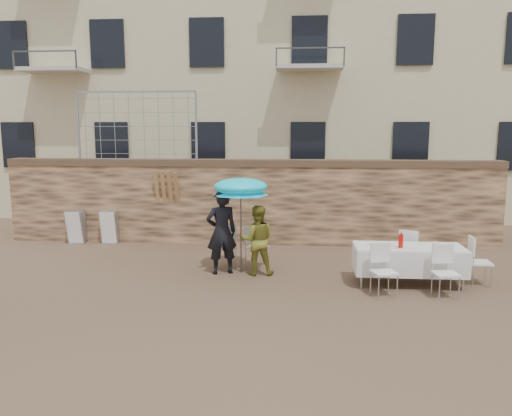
# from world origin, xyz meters

# --- Properties ---
(ground) EXTENTS (80.00, 80.00, 0.00)m
(ground) POSITION_xyz_m (0.00, 0.00, 0.00)
(ground) COLOR brown
(ground) RESTS_ON ground
(stone_wall) EXTENTS (13.00, 0.50, 2.20)m
(stone_wall) POSITION_xyz_m (0.00, 5.00, 1.10)
(stone_wall) COLOR #846042
(stone_wall) RESTS_ON ground
(apartment_building) EXTENTS (20.00, 8.00, 15.00)m
(apartment_building) POSITION_xyz_m (0.00, 12.00, 7.50)
(apartment_building) COLOR #BFB28A
(apartment_building) RESTS_ON ground
(chain_link_fence) EXTENTS (3.20, 0.06, 1.80)m
(chain_link_fence) POSITION_xyz_m (-3.00, 5.00, 3.10)
(chain_link_fence) COLOR gray
(chain_link_fence) RESTS_ON stone_wall
(man_suit) EXTENTS (0.77, 0.64, 1.80)m
(man_suit) POSITION_xyz_m (-0.32, 2.08, 0.90)
(man_suit) COLOR black
(man_suit) RESTS_ON ground
(woman_dress) EXTENTS (0.76, 0.62, 1.48)m
(woman_dress) POSITION_xyz_m (0.43, 2.08, 0.74)
(woman_dress) COLOR #A09B31
(woman_dress) RESTS_ON ground
(umbrella) EXTENTS (1.18, 1.18, 1.90)m
(umbrella) POSITION_xyz_m (0.08, 2.18, 1.79)
(umbrella) COLOR #3F3F44
(umbrella) RESTS_ON ground
(couple_chair_left) EXTENTS (0.62, 0.62, 0.96)m
(couple_chair_left) POSITION_xyz_m (-0.32, 2.63, 0.48)
(couple_chair_left) COLOR white
(couple_chair_left) RESTS_ON ground
(couple_chair_right) EXTENTS (0.63, 0.63, 0.96)m
(couple_chair_right) POSITION_xyz_m (0.38, 2.63, 0.48)
(couple_chair_right) COLOR white
(couple_chair_right) RESTS_ON ground
(banquet_table) EXTENTS (2.10, 0.85, 0.78)m
(banquet_table) POSITION_xyz_m (3.46, 1.61, 0.73)
(banquet_table) COLOR silver
(banquet_table) RESTS_ON ground
(soda_bottle) EXTENTS (0.09, 0.09, 0.26)m
(soda_bottle) POSITION_xyz_m (3.26, 1.46, 0.91)
(soda_bottle) COLOR red
(soda_bottle) RESTS_ON banquet_table
(table_chair_front_left) EXTENTS (0.59, 0.59, 0.96)m
(table_chair_front_left) POSITION_xyz_m (2.86, 0.86, 0.48)
(table_chair_front_left) COLOR white
(table_chair_front_left) RESTS_ON ground
(table_chair_front_right) EXTENTS (0.54, 0.54, 0.96)m
(table_chair_front_right) POSITION_xyz_m (3.96, 0.86, 0.48)
(table_chair_front_right) COLOR white
(table_chair_front_right) RESTS_ON ground
(table_chair_back) EXTENTS (0.64, 0.64, 0.96)m
(table_chair_back) POSITION_xyz_m (3.66, 2.41, 0.48)
(table_chair_back) COLOR white
(table_chair_back) RESTS_ON ground
(table_chair_side) EXTENTS (0.50, 0.50, 0.96)m
(table_chair_side) POSITION_xyz_m (4.86, 1.71, 0.48)
(table_chair_side) COLOR white
(table_chair_side) RESTS_ON ground
(chair_stack_left) EXTENTS (0.46, 0.47, 0.92)m
(chair_stack_left) POSITION_xyz_m (-4.61, 4.73, 0.46)
(chair_stack_left) COLOR white
(chair_stack_left) RESTS_ON ground
(chair_stack_right) EXTENTS (0.46, 0.40, 0.92)m
(chair_stack_right) POSITION_xyz_m (-3.71, 4.73, 0.46)
(chair_stack_right) COLOR white
(chair_stack_right) RESTS_ON ground
(wood_planks) EXTENTS (0.70, 0.20, 2.00)m
(wood_planks) POSITION_xyz_m (-2.11, 4.80, 1.00)
(wood_planks) COLOR #A37749
(wood_planks) RESTS_ON ground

